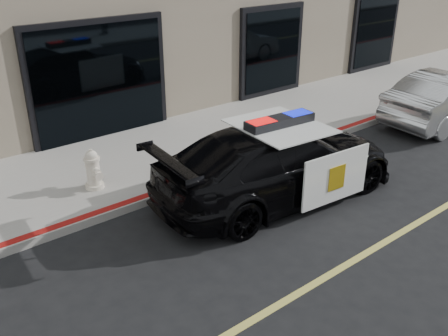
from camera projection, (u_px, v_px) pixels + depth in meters
ground at (368, 252)px, 7.84m from camera, size 120.00×120.00×0.00m
sidewalk_n at (179, 148)px, 11.50m from camera, size 60.00×3.50×0.15m
police_car at (278, 162)px, 9.23m from camera, size 2.85×5.23×1.60m
fire_hydrant at (93, 170)px, 9.37m from camera, size 0.35×0.49×0.78m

